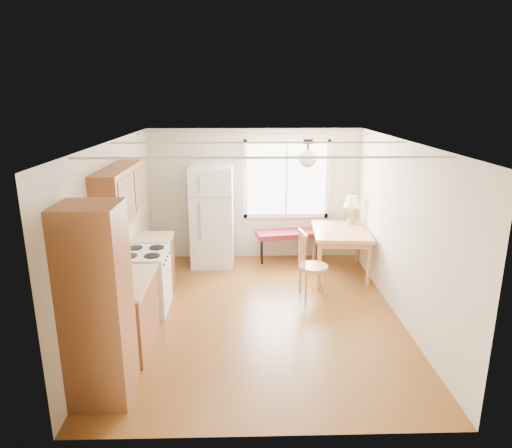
{
  "coord_description": "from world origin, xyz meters",
  "views": [
    {
      "loc": [
        -0.22,
        -6.08,
        3.09
      ],
      "look_at": [
        -0.03,
        0.77,
        1.15
      ],
      "focal_mm": 32.0,
      "sensor_mm": 36.0,
      "label": 1
    }
  ],
  "objects_px": {
    "bench": "(290,234)",
    "dining_table": "(341,235)",
    "refrigerator": "(212,216)",
    "chair": "(307,259)"
  },
  "relations": [
    {
      "from": "bench",
      "to": "dining_table",
      "type": "xyz_separation_m",
      "value": [
        0.84,
        -0.62,
        0.17
      ]
    },
    {
      "from": "refrigerator",
      "to": "bench",
      "type": "relative_size",
      "value": 1.39
    },
    {
      "from": "refrigerator",
      "to": "dining_table",
      "type": "distance_m",
      "value": 2.37
    },
    {
      "from": "refrigerator",
      "to": "chair",
      "type": "bearing_deg",
      "value": -42.44
    },
    {
      "from": "bench",
      "to": "dining_table",
      "type": "height_order",
      "value": "dining_table"
    },
    {
      "from": "refrigerator",
      "to": "chair",
      "type": "xyz_separation_m",
      "value": [
        1.57,
        -1.5,
        -0.32
      ]
    },
    {
      "from": "refrigerator",
      "to": "dining_table",
      "type": "xyz_separation_m",
      "value": [
        2.3,
        -0.52,
        -0.24
      ]
    },
    {
      "from": "dining_table",
      "to": "chair",
      "type": "relative_size",
      "value": 1.28
    },
    {
      "from": "chair",
      "to": "dining_table",
      "type": "bearing_deg",
      "value": 44.3
    },
    {
      "from": "refrigerator",
      "to": "dining_table",
      "type": "relative_size",
      "value": 1.38
    }
  ]
}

